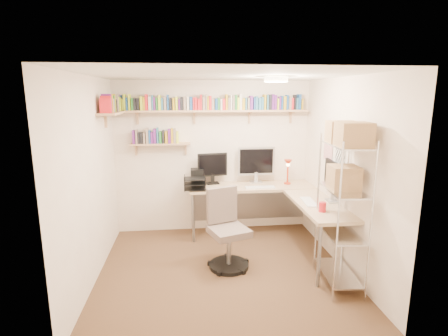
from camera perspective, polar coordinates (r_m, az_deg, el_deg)
The scene contains 6 objects.
ground at distance 4.82m, azimuth -0.23°, elevation -16.24°, with size 3.20×3.20×0.00m, color #46341E.
room_shell at distance 4.32m, azimuth -0.18°, elevation 2.22°, with size 3.24×3.04×2.52m.
wall_shelves at distance 5.53m, azimuth -6.04°, elevation 9.27°, with size 3.12×1.09×0.80m.
corner_desk at distance 5.49m, azimuth 6.03°, elevation -3.57°, with size 2.20×2.15×1.43m.
office_chair at distance 4.74m, azimuth 0.48°, elevation -10.78°, with size 0.60×0.60×1.06m.
wire_rack at distance 4.22m, azimuth 19.23°, elevation 0.50°, with size 0.45×0.81×1.99m.
Camera 1 is at (-0.45, -4.23, 2.27)m, focal length 28.00 mm.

